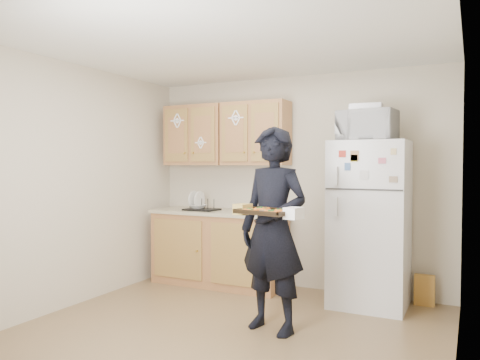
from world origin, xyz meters
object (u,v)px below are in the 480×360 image
Objects in this scene: baking_tray at (267,212)px; microwave at (367,126)px; dish_rack at (202,204)px; refrigerator at (370,224)px; person at (273,229)px.

microwave is (0.52, 1.37, 0.78)m from baking_tray.
dish_rack is at bearing 149.00° from baking_tray.
dish_rack is (-2.01, -0.02, 0.13)m from refrigerator.
refrigerator is at bearing 81.87° from baking_tray.
microwave reaches higher than baking_tray.
person is 1.56m from microwave.
person is 4.00× the size of baking_tray.
microwave is at bearing -119.32° from refrigerator.
dish_rack is (-1.40, 1.11, 0.08)m from person.
microwave is (-0.03, -0.05, 1.00)m from refrigerator.
refrigerator is 1.28m from person.
baking_tray is 2.03m from dish_rack.
refrigerator is 2.01m from dish_rack.
microwave is at bearing 82.20° from baking_tray.
refrigerator is 1.54m from baking_tray.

